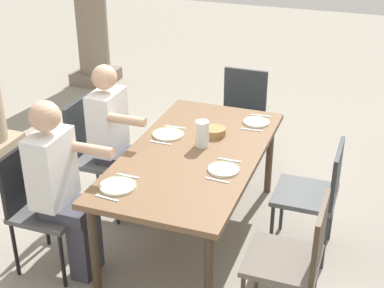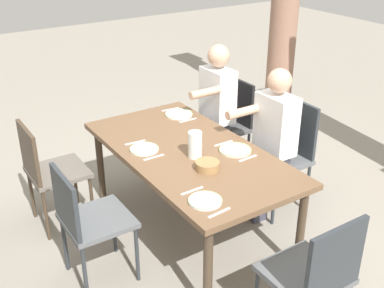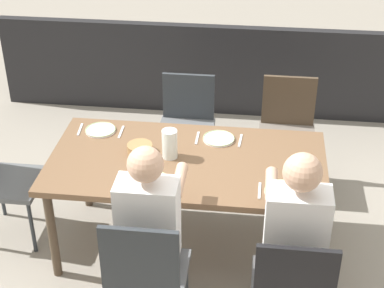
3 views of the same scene
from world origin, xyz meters
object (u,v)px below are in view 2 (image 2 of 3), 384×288
chair_west_north (229,120)px  chair_mid_south (86,217)px  plate_1 (144,149)px  water_pitcher (195,146)px  diner_man_white (269,140)px  plate_2 (235,150)px  diner_woman_green (212,109)px  plate_3 (205,201)px  chair_west_south (47,168)px  chair_head_east (316,272)px  bread_basket (207,166)px  chair_mid_north (286,149)px  dining_table (189,158)px  plate_0 (179,114)px

chair_west_north → chair_mid_south: (0.80, -1.79, -0.00)m
plate_1 → water_pitcher: water_pitcher is taller
diner_man_white → plate_2: diner_man_white is taller
diner_woman_green → plate_2: size_ratio=5.23×
diner_woman_green → plate_3: bearing=-36.6°
chair_west_south → chair_head_east: 2.21m
diner_woman_green → bread_basket: 1.26m
chair_mid_north → chair_head_east: 1.52m
chair_head_east → plate_3: chair_head_east is taller
dining_table → plate_2: plate_2 is taller
plate_1 → diner_man_white: bearing=72.9°
dining_table → chair_mid_north: size_ratio=1.92×
chair_west_south → dining_table: bearing=52.6°
plate_0 → bread_basket: bread_basket is taller
chair_mid_north → chair_mid_south: (0.00, -1.79, -0.02)m
plate_0 → plate_1: (0.45, -0.58, 0.00)m
diner_man_white → bread_basket: 0.79m
plate_3 → chair_head_east: bearing=24.3°
chair_west_north → plate_2: (0.89, -0.61, 0.21)m
plate_0 → plate_2: size_ratio=0.99×
chair_west_north → chair_mid_south: bearing=-65.8°
chair_west_north → chair_mid_north: chair_mid_north is taller
plate_0 → plate_2: same height
chair_west_south → diner_woman_green: (0.00, 1.59, 0.16)m
water_pitcher → chair_head_east: bearing=1.1°
chair_west_south → chair_mid_north: chair_mid_north is taller
chair_head_east → diner_man_white: 1.42m
dining_table → plate_2: size_ratio=7.43×
water_pitcher → bread_basket: water_pitcher is taller
water_pitcher → plate_1: bearing=-139.3°
chair_west_north → plate_3: 1.82m
chair_mid_south → bread_basket: chair_mid_south is taller
dining_table → plate_1: 0.35m
plate_2 → dining_table: bearing=-125.3°
bread_basket → water_pitcher: bearing=171.1°
plate_1 → water_pitcher: bearing=40.7°
water_pitcher → bread_basket: size_ratio=1.17×
plate_1 → water_pitcher: 0.41m
plate_2 → plate_3: 0.75m
diner_woman_green → chair_mid_south: bearing=-63.2°
water_pitcher → dining_table: bearing=168.9°
chair_head_east → plate_0: 2.01m
plate_3 → water_pitcher: 0.62m
chair_west_south → plate_0: bearing=87.6°
chair_west_south → plate_1: bearing=50.7°
bread_basket → diner_woman_green: bearing=143.4°
diner_man_white → water_pitcher: (0.00, -0.72, 0.14)m
plate_0 → diner_woman_green: bearing=97.0°
plate_1 → plate_3: same height
dining_table → chair_head_east: 1.34m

